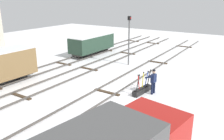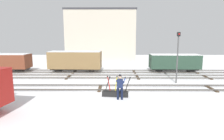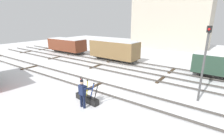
{
  "view_description": "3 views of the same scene",
  "coord_description": "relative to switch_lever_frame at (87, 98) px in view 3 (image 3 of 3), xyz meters",
  "views": [
    {
      "loc": [
        -12.02,
        -8.09,
        6.15
      ],
      "look_at": [
        1.08,
        0.29,
        1.25
      ],
      "focal_mm": 37.7,
      "sensor_mm": 36.0,
      "label": 1
    },
    {
      "loc": [
        1.07,
        -14.83,
        4.03
      ],
      "look_at": [
        0.96,
        0.79,
        1.38
      ],
      "focal_mm": 31.01,
      "sensor_mm": 36.0,
      "label": 2
    },
    {
      "loc": [
        7.76,
        -8.56,
        4.79
      ],
      "look_at": [
        1.1,
        0.77,
        1.31
      ],
      "focal_mm": 26.68,
      "sensor_mm": 36.0,
      "label": 3
    }
  ],
  "objects": [
    {
      "name": "signal_post",
      "position": [
        5.47,
        4.03,
        2.44
      ],
      "size": [
        0.24,
        0.32,
        4.47
      ],
      "color": "#4C4C4C",
      "rests_on": "ground_plane"
    },
    {
      "name": "track_main_line",
      "position": [
        -1.2,
        1.99,
        -0.14
      ],
      "size": [
        44.0,
        1.94,
        0.18
      ],
      "color": "#4C4742",
      "rests_on": "ground_plane"
    },
    {
      "name": "track_siding_near",
      "position": [
        -1.2,
        6.32,
        -0.15
      ],
      "size": [
        44.0,
        1.94,
        0.18
      ],
      "color": "#4C4742",
      "rests_on": "ground_plane"
    },
    {
      "name": "freight_car_far_end",
      "position": [
        -12.94,
        9.36,
        1.0
      ],
      "size": [
        5.96,
        2.21,
        2.15
      ],
      "rotation": [
        0.0,
        0.0,
        0.01
      ],
      "color": "#2D2B28",
      "rests_on": "ground_plane"
    },
    {
      "name": "track_siding_far",
      "position": [
        -1.2,
        9.36,
        -0.15
      ],
      "size": [
        44.0,
        1.94,
        0.18
      ],
      "color": "#4C4742",
      "rests_on": "ground_plane"
    },
    {
      "name": "freight_car_back_track",
      "position": [
        -4.53,
        9.36,
        1.16
      ],
      "size": [
        6.02,
        2.24,
        2.46
      ],
      "rotation": [
        0.0,
        0.0,
        -0.03
      ],
      "color": "#2D2B28",
      "rests_on": "ground_plane"
    },
    {
      "name": "ground_plane",
      "position": [
        -1.2,
        1.99,
        -0.25
      ],
      "size": [
        60.0,
        60.0,
        0.0
      ],
      "primitive_type": "plane",
      "color": "white"
    },
    {
      "name": "switch_lever_frame",
      "position": [
        0.0,
        0.0,
        0.0
      ],
      "size": [
        1.97,
        0.57,
        1.45
      ],
      "rotation": [
        0.0,
        0.0,
        -0.12
      ],
      "color": "black",
      "rests_on": "ground_plane"
    },
    {
      "name": "apartment_building",
      "position": [
        -2.4,
        23.25,
        4.21
      ],
      "size": [
        12.42,
        5.93,
        8.91
      ],
      "color": "beige",
      "rests_on": "ground_plane"
    },
    {
      "name": "rail_worker",
      "position": [
        0.3,
        -0.62,
        0.69
      ],
      "size": [
        0.59,
        0.68,
        1.69
      ],
      "rotation": [
        0.0,
        0.0,
        -0.12
      ],
      "color": "#111831",
      "rests_on": "ground_plane"
    }
  ]
}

